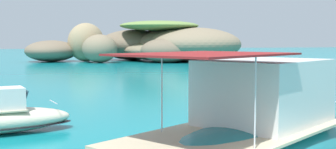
{
  "coord_description": "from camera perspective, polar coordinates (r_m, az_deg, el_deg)",
  "views": [
    {
      "loc": [
        -4.7,
        -5.68,
        3.76
      ],
      "look_at": [
        3.69,
        21.51,
        1.55
      ],
      "focal_mm": 46.85,
      "sensor_mm": 36.0,
      "label": 1
    }
  ],
  "objects": [
    {
      "name": "islet_small",
      "position": [
        79.51,
        -12.39,
        3.43
      ],
      "size": [
        17.69,
        17.91,
        6.9
      ],
      "color": "#756651",
      "rests_on": "ground"
    },
    {
      "name": "channel_buoy",
      "position": [
        21.77,
        16.52,
        -4.79
      ],
      "size": [
        0.56,
        0.56,
        1.48
      ],
      "color": "yellow",
      "rests_on": "ground"
    },
    {
      "name": "islet_large",
      "position": [
        82.47,
        0.27,
        3.94
      ],
      "size": [
        25.64,
        28.39,
        7.32
      ],
      "color": "#756651",
      "rests_on": "ground"
    }
  ]
}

